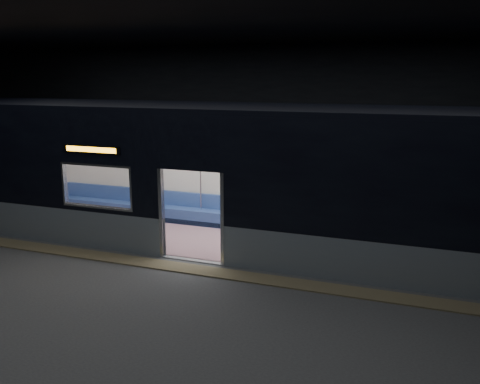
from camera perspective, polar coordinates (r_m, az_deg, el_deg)
The scene contains 7 objects.
station_floor at distance 10.60m, azimuth -7.80°, elevation -9.57°, with size 24.00×14.00×0.01m, color #47494C.
station_envelope at distance 9.80m, azimuth -8.47°, elevation 10.67°, with size 24.00×14.00×5.00m.
tactile_strip at distance 11.04m, azimuth -6.47°, elevation -8.46°, with size 22.80×0.50×0.03m, color #8C7F59.
metro_car at distance 12.29m, azimuth -2.55°, elevation 2.70°, with size 18.00×3.04×3.35m.
passenger at distance 12.90m, azimuth 6.71°, elevation -1.53°, with size 0.44×0.74×1.43m.
handbag at distance 12.70m, azimuth 6.57°, elevation -2.40°, with size 0.27×0.23×0.14m, color black.
transit_map at distance 13.12m, azimuth 5.61°, elevation 1.80°, with size 1.09×0.03×0.71m, color white.
Camera 1 is at (4.66, -8.61, 4.04)m, focal length 38.00 mm.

